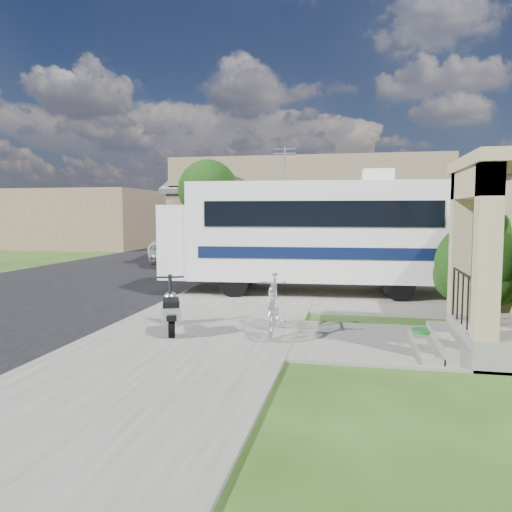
% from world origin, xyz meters
% --- Properties ---
extents(ground, '(120.00, 120.00, 0.00)m').
position_xyz_m(ground, '(0.00, 0.00, 0.00)').
color(ground, '#203C10').
extents(street_slab, '(9.00, 80.00, 0.02)m').
position_xyz_m(street_slab, '(-7.50, 10.00, 0.01)').
color(street_slab, black).
rests_on(street_slab, ground).
extents(sidewalk_slab, '(4.00, 80.00, 0.06)m').
position_xyz_m(sidewalk_slab, '(-1.00, 10.00, 0.03)').
color(sidewalk_slab, '#5C5A52').
rests_on(sidewalk_slab, ground).
extents(driveway_slab, '(7.00, 6.00, 0.05)m').
position_xyz_m(driveway_slab, '(1.50, 4.50, 0.03)').
color(driveway_slab, '#5C5A52').
rests_on(driveway_slab, ground).
extents(walk_slab, '(4.00, 3.00, 0.05)m').
position_xyz_m(walk_slab, '(3.00, -1.00, 0.03)').
color(walk_slab, '#5C5A52').
rests_on(walk_slab, ground).
extents(warehouse, '(12.50, 8.40, 5.04)m').
position_xyz_m(warehouse, '(0.00, 13.97, 1.99)').
color(warehouse, '#77664A').
rests_on(warehouse, ground).
extents(distant_bldg_far, '(10.00, 8.00, 4.00)m').
position_xyz_m(distant_bldg_far, '(-17.00, 22.00, 2.00)').
color(distant_bldg_far, brown).
rests_on(distant_bldg_far, ground).
extents(distant_bldg_near, '(8.00, 7.00, 3.20)m').
position_xyz_m(distant_bldg_near, '(-15.00, 34.00, 1.60)').
color(distant_bldg_near, '#77664A').
rests_on(distant_bldg_near, ground).
extents(street_tree_a, '(2.44, 2.40, 4.58)m').
position_xyz_m(street_tree_a, '(-3.70, 9.05, 3.25)').
color(street_tree_a, black).
rests_on(street_tree_a, ground).
extents(street_tree_b, '(2.44, 2.40, 4.73)m').
position_xyz_m(street_tree_b, '(-3.70, 19.05, 3.39)').
color(street_tree_b, black).
rests_on(street_tree_b, ground).
extents(street_tree_c, '(2.44, 2.40, 4.42)m').
position_xyz_m(street_tree_c, '(-3.70, 28.05, 3.10)').
color(street_tree_c, black).
rests_on(street_tree_c, ground).
extents(motorhome, '(8.66, 3.20, 4.36)m').
position_xyz_m(motorhome, '(0.73, 4.60, 1.87)').
color(motorhome, silver).
rests_on(motorhome, ground).
extents(shrub, '(2.15, 2.05, 2.63)m').
position_xyz_m(shrub, '(4.96, 1.94, 1.35)').
color(shrub, black).
rests_on(shrub, ground).
extents(scooter, '(0.88, 1.57, 1.08)m').
position_xyz_m(scooter, '(-1.51, -1.11, 0.48)').
color(scooter, black).
rests_on(scooter, ground).
extents(bicycle, '(0.71, 1.97, 1.16)m').
position_xyz_m(bicycle, '(0.52, -0.79, 0.58)').
color(bicycle, '#B3B3BB').
rests_on(bicycle, ground).
extents(pickup_truck, '(2.58, 5.51, 1.52)m').
position_xyz_m(pickup_truck, '(-6.05, 13.32, 0.76)').
color(pickup_truck, silver).
rests_on(pickup_truck, ground).
extents(van, '(2.67, 5.90, 1.68)m').
position_xyz_m(van, '(-6.50, 20.06, 0.84)').
color(van, silver).
rests_on(van, ground).
extents(garden_hose, '(0.42, 0.42, 0.19)m').
position_xyz_m(garden_hose, '(3.41, -0.59, 0.10)').
color(garden_hose, '#146620').
rests_on(garden_hose, ground).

